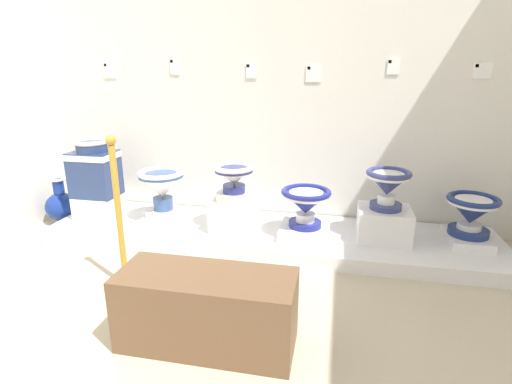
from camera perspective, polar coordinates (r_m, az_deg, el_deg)
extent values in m
cube|color=silver|center=(3.53, 3.42, 20.64)|extent=(4.49, 0.06, 3.19)
cube|color=white|center=(3.34, 1.76, -6.21)|extent=(3.62, 0.84, 0.11)
cube|color=white|center=(3.81, -21.36, -1.88)|extent=(0.35, 0.30, 0.20)
cube|color=navy|center=(3.73, -21.85, 2.41)|extent=(0.36, 0.29, 0.39)
cube|color=white|center=(3.70, -22.12, 4.81)|extent=(0.37, 0.30, 0.05)
cylinder|color=navy|center=(3.69, -22.26, 5.97)|extent=(0.26, 0.26, 0.08)
torus|color=white|center=(3.68, -22.33, 6.60)|extent=(0.28, 0.28, 0.04)
cube|color=white|center=(3.60, -12.90, -3.56)|extent=(0.32, 0.34, 0.04)
cylinder|color=white|center=(3.58, -12.95, -2.83)|extent=(0.31, 0.31, 0.05)
cylinder|color=#375387|center=(3.55, -13.04, -1.58)|extent=(0.17, 0.17, 0.11)
cone|color=white|center=(3.50, -13.22, 0.95)|extent=(0.38, 0.38, 0.22)
cylinder|color=#375387|center=(3.48, -13.31, 2.34)|extent=(0.37, 0.37, 0.03)
torus|color=white|center=(3.48, -13.34, 2.66)|extent=(0.39, 0.39, 0.04)
cylinder|color=#375387|center=(3.48, -13.33, 2.58)|extent=(0.27, 0.27, 0.01)
cube|color=white|center=(3.28, -3.07, -3.26)|extent=(0.36, 0.30, 0.25)
cylinder|color=white|center=(3.23, -3.12, -0.63)|extent=(0.29, 0.29, 0.07)
cylinder|color=navy|center=(3.21, -3.13, 0.49)|extent=(0.18, 0.18, 0.06)
cone|color=white|center=(3.18, -3.16, 2.26)|extent=(0.31, 0.31, 0.14)
cylinder|color=navy|center=(3.17, -3.18, 3.15)|extent=(0.30, 0.30, 0.03)
torus|color=white|center=(3.16, -3.19, 3.50)|extent=(0.32, 0.32, 0.04)
cylinder|color=navy|center=(3.16, -3.18, 3.42)|extent=(0.21, 0.21, 0.01)
cube|color=white|center=(3.21, 6.92, -5.49)|extent=(0.38, 0.39, 0.08)
cylinder|color=navy|center=(3.19, 6.95, -4.48)|extent=(0.26, 0.26, 0.04)
cylinder|color=white|center=(3.17, 6.99, -3.56)|extent=(0.15, 0.15, 0.07)
cone|color=navy|center=(3.13, 7.07, -1.52)|extent=(0.37, 0.37, 0.17)
cylinder|color=white|center=(3.11, 7.11, -0.37)|extent=(0.37, 0.37, 0.03)
torus|color=navy|center=(3.10, 7.13, -0.02)|extent=(0.38, 0.38, 0.04)
cylinder|color=white|center=(3.10, 7.12, -0.11)|extent=(0.26, 0.26, 0.01)
cube|color=white|center=(3.25, 17.65, -4.33)|extent=(0.39, 0.35, 0.25)
cylinder|color=navy|center=(3.20, 17.88, -1.90)|extent=(0.24, 0.24, 0.04)
cylinder|color=white|center=(3.18, 17.98, -0.96)|extent=(0.13, 0.13, 0.07)
cone|color=navy|center=(3.15, 18.17, 1.07)|extent=(0.32, 0.32, 0.17)
cylinder|color=white|center=(3.13, 18.28, 2.20)|extent=(0.31, 0.31, 0.03)
torus|color=navy|center=(3.13, 18.31, 2.55)|extent=(0.33, 0.33, 0.04)
cylinder|color=white|center=(3.13, 18.31, 2.46)|extent=(0.22, 0.22, 0.01)
cube|color=white|center=(3.47, 27.73, -5.81)|extent=(0.29, 0.40, 0.06)
cylinder|color=navy|center=(3.45, 27.86, -4.97)|extent=(0.29, 0.29, 0.05)
cylinder|color=white|center=(3.44, 27.96, -4.27)|extent=(0.17, 0.17, 0.04)
cone|color=navy|center=(3.40, 28.24, -2.43)|extent=(0.36, 0.36, 0.19)
cylinder|color=white|center=(3.38, 28.42, -1.23)|extent=(0.35, 0.35, 0.03)
torus|color=navy|center=(3.37, 28.46, -0.91)|extent=(0.37, 0.37, 0.04)
cylinder|color=white|center=(3.37, 28.45, -0.99)|extent=(0.25, 0.25, 0.01)
cube|color=white|center=(4.03, -20.02, 15.95)|extent=(0.12, 0.01, 0.14)
cube|color=#386BAD|center=(4.05, -20.59, 16.50)|extent=(0.02, 0.01, 0.02)
cube|color=white|center=(3.74, -11.40, 17.07)|extent=(0.09, 0.01, 0.14)
cube|color=#5B9E4C|center=(3.75, -11.88, 17.68)|extent=(0.02, 0.01, 0.02)
cube|color=white|center=(3.54, -0.65, 16.84)|extent=(0.09, 0.01, 0.13)
cube|color=#386BAD|center=(3.54, -1.13, 17.45)|extent=(0.02, 0.01, 0.02)
cube|color=white|center=(3.46, 8.18, 16.33)|extent=(0.12, 0.01, 0.13)
cube|color=#386BAD|center=(3.46, 7.52, 17.02)|extent=(0.02, 0.01, 0.02)
cube|color=white|center=(3.48, 18.92, 16.48)|extent=(0.10, 0.01, 0.12)
cube|color=#5B9E4C|center=(3.47, 18.46, 17.12)|extent=(0.02, 0.01, 0.02)
cube|color=white|center=(3.61, 29.45, 14.75)|extent=(0.14, 0.01, 0.12)
cube|color=#5B9E4C|center=(3.59, 28.86, 15.41)|extent=(0.02, 0.01, 0.02)
cylinder|color=white|center=(4.16, -25.60, -3.74)|extent=(0.14, 0.14, 0.03)
ellipsoid|color=navy|center=(4.11, -25.86, -1.87)|extent=(0.28, 0.28, 0.26)
cylinder|color=navy|center=(4.06, -26.21, 0.74)|extent=(0.10, 0.10, 0.13)
torus|color=white|center=(4.04, -26.33, 1.63)|extent=(0.13, 0.13, 0.02)
cylinder|color=gold|center=(2.86, -17.90, -12.34)|extent=(0.28, 0.28, 0.02)
cylinder|color=gold|center=(2.67, -18.83, -3.46)|extent=(0.04, 0.04, 0.92)
sphere|color=gold|center=(2.54, -19.90, 6.92)|extent=(0.06, 0.06, 0.06)
cube|color=brown|center=(2.16, -6.96, -16.22)|extent=(0.90, 0.36, 0.40)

